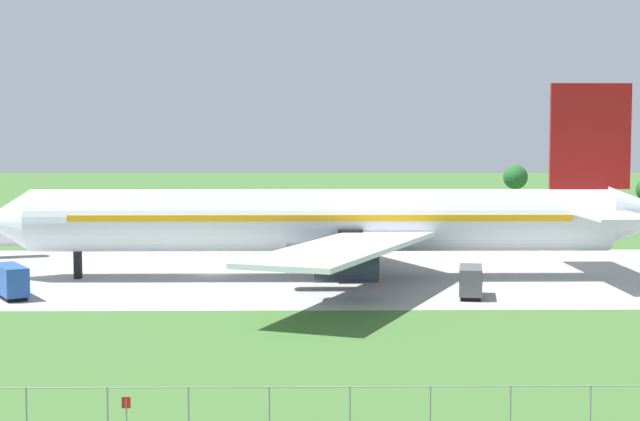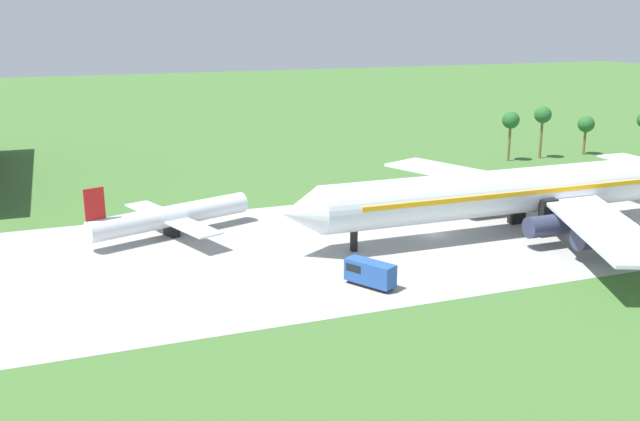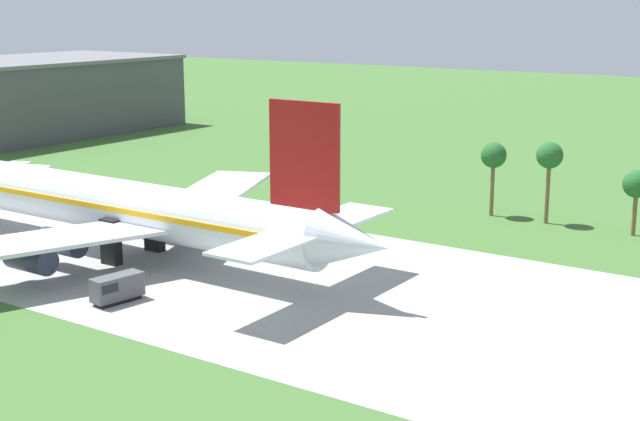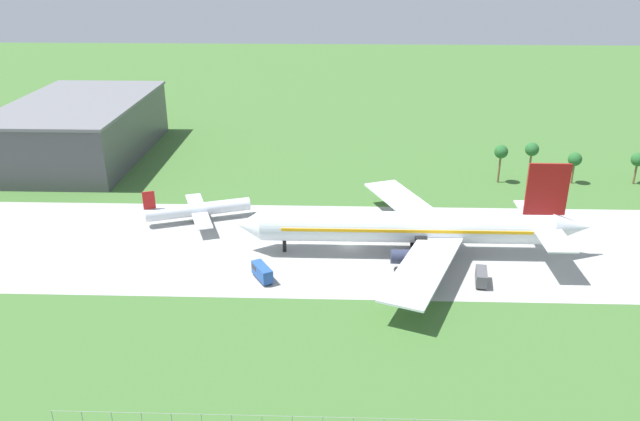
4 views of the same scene
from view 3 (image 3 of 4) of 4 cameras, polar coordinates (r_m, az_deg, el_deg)
ground_plane at (r=119.77m, az=-15.56°, el=-1.50°), size 600.00×600.00×0.00m
taxiway_strip at (r=119.77m, az=-15.56°, el=-1.50°), size 320.00×44.00×0.02m
jet_airliner at (r=106.96m, az=-12.39°, el=0.20°), size 72.00×61.05×19.92m
fuel_truck at (r=91.61m, az=-12.93°, el=-4.87°), size 2.85×5.57×2.79m
terminal_building at (r=216.60m, az=-17.65°, el=7.02°), size 36.72×61.20×16.97m
palm_tree_row at (r=121.36m, az=17.93°, el=2.26°), size 39.76×3.60×11.18m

